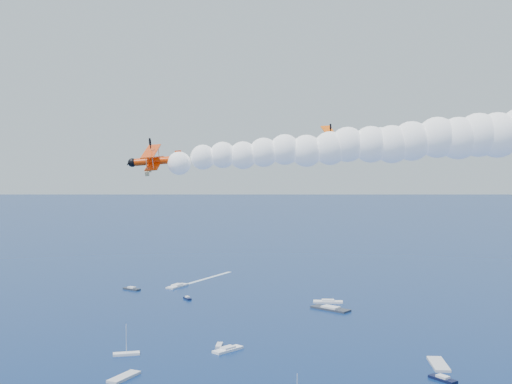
% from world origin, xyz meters
% --- Properties ---
extents(biplane_lead, '(9.65, 10.66, 7.28)m').
position_xyz_m(biplane_lead, '(3.54, 34.73, 58.29)').
color(biplane_lead, '#FE5905').
extents(biplane_trail, '(8.93, 10.19, 6.55)m').
position_xyz_m(biplane_trail, '(-11.26, 2.95, 55.25)').
color(biplane_trail, '#F13B05').
extents(smoke_trail_lead, '(57.86, 47.92, 10.49)m').
position_xyz_m(smoke_trail_lead, '(28.33, 47.09, 60.38)').
color(smoke_trail_lead, white).
extents(smoke_trail_trail, '(57.44, 38.92, 10.49)m').
position_xyz_m(smoke_trail_trail, '(14.88, 12.12, 57.34)').
color(smoke_trail_trail, white).
extents(spectator_boats, '(223.60, 160.75, 0.70)m').
position_xyz_m(spectator_boats, '(-5.29, 115.01, 0.35)').
color(spectator_boats, white).
rests_on(spectator_boats, ground).
extents(boat_wakes, '(171.79, 170.56, 0.04)m').
position_xyz_m(boat_wakes, '(2.65, 145.87, 0.03)').
color(boat_wakes, white).
rests_on(boat_wakes, ground).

